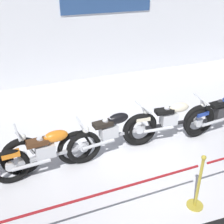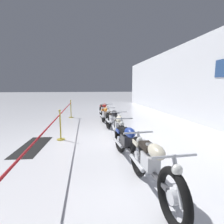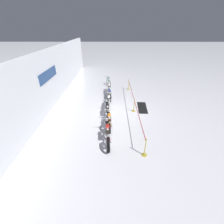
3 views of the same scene
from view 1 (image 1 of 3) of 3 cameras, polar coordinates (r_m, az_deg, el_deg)
ground_plane at (r=5.99m, az=8.85°, el=-9.81°), size 120.00×120.00×0.00m
back_wall at (r=9.61m, az=-6.23°, el=18.65°), size 28.00×0.29×4.20m
motorcycle_orange_1 at (r=5.51m, az=-12.74°, el=-7.93°), size 2.15×0.62×0.94m
motorcycle_black_2 at (r=5.91m, az=-0.18°, el=-4.32°), size 2.34×0.63×0.95m
motorcycle_cream_3 at (r=6.47m, az=11.83°, el=-1.94°), size 2.28×0.62×0.97m
motorcycle_blue_4 at (r=7.24m, az=21.43°, el=-0.09°), size 2.12×0.62×0.93m
stanchion_far_left at (r=4.16m, az=2.24°, el=-16.64°), size 9.06×0.28×1.05m
stanchion_mid_left at (r=4.97m, az=17.01°, el=-14.90°), size 0.28×0.28×1.05m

